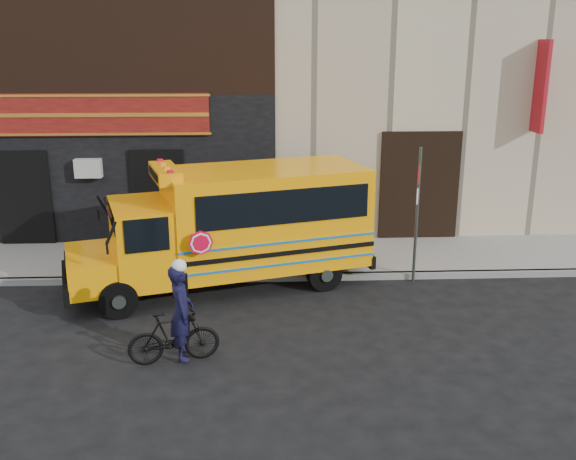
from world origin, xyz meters
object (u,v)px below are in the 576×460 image
(school_bus, at_px, (238,223))
(sign_pole, at_px, (417,210))
(bicycle, at_px, (174,337))
(cyclist, at_px, (182,315))

(school_bus, xyz_separation_m, sign_pole, (4.14, 0.04, 0.26))
(bicycle, bearing_deg, sign_pole, -65.89)
(school_bus, xyz_separation_m, bicycle, (-1.04, -3.71, -1.02))
(sign_pole, height_order, bicycle, sign_pole)
(school_bus, relative_size, bicycle, 4.46)
(bicycle, relative_size, cyclist, 0.92)
(bicycle, height_order, cyclist, cyclist)
(sign_pole, xyz_separation_m, cyclist, (-5.04, -3.66, -0.90))
(sign_pole, xyz_separation_m, bicycle, (-5.19, -3.74, -1.28))
(school_bus, bearing_deg, sign_pole, 0.49)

